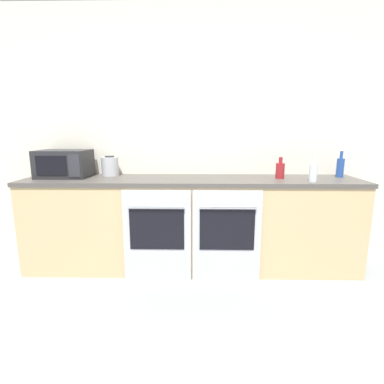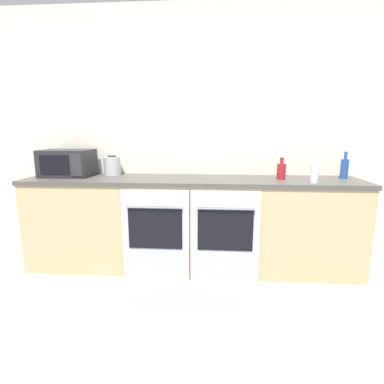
{
  "view_description": "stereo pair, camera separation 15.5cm",
  "coord_description": "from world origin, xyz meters",
  "px_view_note": "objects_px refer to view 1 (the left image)",
  "views": [
    {
      "loc": [
        0.06,
        -1.12,
        1.36
      ],
      "look_at": [
        0.01,
        1.76,
        0.77
      ],
      "focal_mm": 28.0,
      "sensor_mm": 36.0,
      "label": 1
    },
    {
      "loc": [
        0.22,
        -1.12,
        1.36
      ],
      "look_at": [
        0.01,
        1.76,
        0.77
      ],
      "focal_mm": 28.0,
      "sensor_mm": 36.0,
      "label": 2
    }
  ],
  "objects_px": {
    "bottle_blue": "(340,167)",
    "oven_left": "(157,235)",
    "oven_right": "(227,236)",
    "bottle_clear": "(313,172)",
    "microwave": "(64,164)",
    "kettle": "(110,166)",
    "bottle_red": "(280,170)"
  },
  "relations": [
    {
      "from": "bottle_blue",
      "to": "oven_left",
      "type": "bearing_deg",
      "value": -166.69
    },
    {
      "from": "oven_right",
      "to": "bottle_clear",
      "type": "relative_size",
      "value": 3.78
    },
    {
      "from": "microwave",
      "to": "oven_left",
      "type": "bearing_deg",
      "value": -20.9
    },
    {
      "from": "oven_left",
      "to": "kettle",
      "type": "relative_size",
      "value": 4.21
    },
    {
      "from": "oven_right",
      "to": "bottle_blue",
      "type": "height_order",
      "value": "bottle_blue"
    },
    {
      "from": "bottle_red",
      "to": "kettle",
      "type": "distance_m",
      "value": 1.71
    },
    {
      "from": "oven_left",
      "to": "microwave",
      "type": "distance_m",
      "value": 1.2
    },
    {
      "from": "oven_left",
      "to": "kettle",
      "type": "height_order",
      "value": "kettle"
    },
    {
      "from": "microwave",
      "to": "oven_right",
      "type": "bearing_deg",
      "value": -12.99
    },
    {
      "from": "kettle",
      "to": "oven_right",
      "type": "bearing_deg",
      "value": -22.36
    },
    {
      "from": "oven_left",
      "to": "bottle_clear",
      "type": "bearing_deg",
      "value": 5.26
    },
    {
      "from": "bottle_clear",
      "to": "kettle",
      "type": "distance_m",
      "value": 1.98
    },
    {
      "from": "bottle_clear",
      "to": "bottle_red",
      "type": "distance_m",
      "value": 0.31
    },
    {
      "from": "oven_left",
      "to": "bottle_clear",
      "type": "distance_m",
      "value": 1.52
    },
    {
      "from": "bottle_blue",
      "to": "kettle",
      "type": "bearing_deg",
      "value": 178.54
    },
    {
      "from": "oven_right",
      "to": "oven_left",
      "type": "bearing_deg",
      "value": 180.0
    },
    {
      "from": "bottle_blue",
      "to": "microwave",
      "type": "bearing_deg",
      "value": -178.85
    },
    {
      "from": "microwave",
      "to": "bottle_red",
      "type": "distance_m",
      "value": 2.12
    },
    {
      "from": "bottle_blue",
      "to": "kettle",
      "type": "height_order",
      "value": "bottle_blue"
    },
    {
      "from": "oven_left",
      "to": "kettle",
      "type": "xyz_separation_m",
      "value": [
        -0.54,
        0.48,
        0.57
      ]
    },
    {
      "from": "oven_left",
      "to": "bottle_blue",
      "type": "distance_m",
      "value": 1.92
    },
    {
      "from": "microwave",
      "to": "bottle_blue",
      "type": "distance_m",
      "value": 2.75
    },
    {
      "from": "bottle_clear",
      "to": "bottle_blue",
      "type": "height_order",
      "value": "bottle_blue"
    },
    {
      "from": "bottle_red",
      "to": "kettle",
      "type": "xyz_separation_m",
      "value": [
        -1.7,
        0.16,
        0.02
      ]
    },
    {
      "from": "oven_left",
      "to": "microwave",
      "type": "xyz_separation_m",
      "value": [
        -0.96,
        0.37,
        0.61
      ]
    },
    {
      "from": "bottle_blue",
      "to": "oven_right",
      "type": "bearing_deg",
      "value": -159.92
    },
    {
      "from": "oven_left",
      "to": "oven_right",
      "type": "relative_size",
      "value": 1.0
    },
    {
      "from": "bottle_blue",
      "to": "bottle_red",
      "type": "bearing_deg",
      "value": -170.84
    },
    {
      "from": "bottle_blue",
      "to": "bottle_red",
      "type": "relative_size",
      "value": 1.25
    },
    {
      "from": "oven_right",
      "to": "microwave",
      "type": "relative_size",
      "value": 1.76
    },
    {
      "from": "microwave",
      "to": "bottle_blue",
      "type": "bearing_deg",
      "value": 1.15
    },
    {
      "from": "microwave",
      "to": "bottle_clear",
      "type": "bearing_deg",
      "value": -5.71
    }
  ]
}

